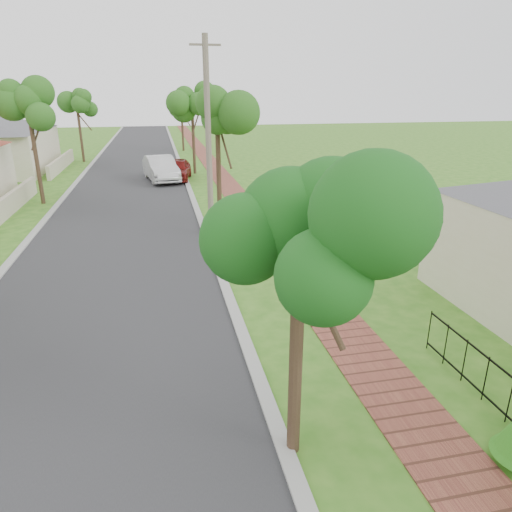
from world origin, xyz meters
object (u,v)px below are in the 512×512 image
object	(u,v)px
parked_car_red	(177,170)
near_tree	(300,241)
utility_pole	(208,140)
parked_car_white	(161,169)

from	to	relation	value
parked_car_red	near_tree	xyz separation A→B (m)	(0.71, -26.07, 3.08)
parked_car_red	utility_pole	size ratio (longest dim) A/B	0.54
parked_car_red	utility_pole	bearing A→B (deg)	-77.03
parked_car_red	parked_car_white	world-z (taller)	parked_car_white
parked_car_white	utility_pole	world-z (taller)	utility_pole
parked_car_red	utility_pole	distance (m)	13.71
utility_pole	parked_car_red	bearing A→B (deg)	93.50
near_tree	parked_car_white	bearing A→B (deg)	93.96
parked_car_red	utility_pole	world-z (taller)	utility_pole
near_tree	utility_pole	bearing A→B (deg)	89.55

